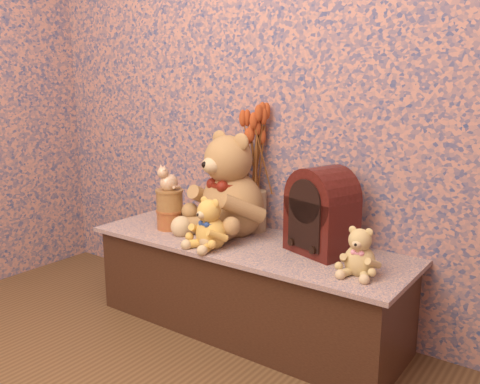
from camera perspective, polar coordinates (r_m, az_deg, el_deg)
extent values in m
cube|color=#3B4A79|center=(2.41, 4.29, 16.26)|extent=(3.00, 0.10, 2.60)
cube|color=navy|center=(2.39, 0.71, -10.42)|extent=(1.50, 0.51, 0.42)
cylinder|color=tan|center=(2.46, 1.60, -2.11)|extent=(0.12, 0.12, 0.20)
cylinder|color=#BF8538|center=(2.53, -7.81, -3.05)|extent=(0.17, 0.17, 0.09)
cylinder|color=tan|center=(2.50, -7.88, -0.92)|extent=(0.16, 0.16, 0.10)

